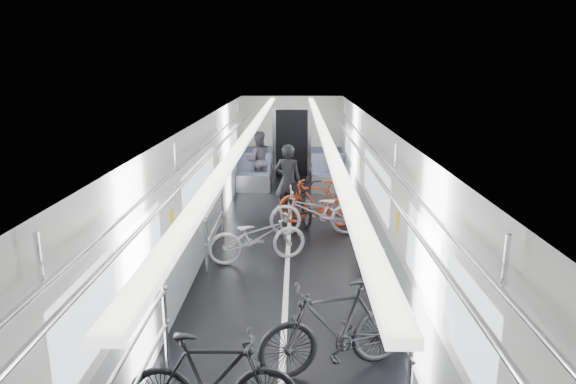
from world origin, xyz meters
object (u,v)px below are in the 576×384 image
bike_left_mid (213,380)px  bike_right_near (335,327)px  bike_right_far (317,203)px  person_standing (288,181)px  bike_right_mid (316,211)px  person_seated (258,160)px  bike_left_far (257,237)px  bike_aisle (300,198)px

bike_left_mid → bike_right_near: size_ratio=0.90×
bike_right_far → person_standing: 0.89m
bike_right_far → bike_right_mid: bearing=10.3°
bike_right_near → person_seated: bearing=171.5°
bike_right_mid → bike_right_far: bike_right_far is taller
bike_left_far → bike_right_near: bearing=-178.7°
bike_left_mid → person_seated: (-0.27, 9.51, 0.31)m
bike_left_far → person_standing: bearing=-28.1°
bike_left_far → person_standing: size_ratio=1.03×
bike_left_mid → bike_right_far: bearing=-11.8°
person_standing → person_seated: size_ratio=1.05×
bike_left_far → bike_right_near: bike_right_near is taller
bike_left_far → bike_aisle: bike_aisle is taller
bike_right_mid → bike_aisle: (-0.31, 1.06, 0.00)m
bike_left_mid → bike_right_far: size_ratio=0.96×
bike_left_mid → bike_left_far: bearing=-2.1°
bike_right_near → bike_right_far: bearing=161.8°
bike_left_far → bike_right_far: bearing=-46.0°
bike_right_mid → person_standing: person_standing is taller
bike_left_mid → person_seated: size_ratio=1.01×
bike_right_mid → person_standing: (-0.58, 1.16, 0.34)m
bike_left_far → bike_right_mid: bearing=-54.1°
bike_right_mid → bike_aisle: size_ratio=0.99×
bike_aisle → person_standing: person_standing is taller
bike_right_far → person_standing: bearing=-118.2°
bike_aisle → person_standing: 0.44m
bike_right_mid → person_seated: (-1.43, 3.92, 0.30)m
bike_left_mid → bike_aisle: 6.70m
bike_right_near → bike_right_far: bike_right_near is taller
bike_left_mid → bike_right_near: 1.51m
bike_left_mid → bike_aisle: bearing=-8.1°
bike_left_mid → bike_left_far: bike_left_mid is taller
bike_left_mid → person_seated: bearing=0.8°
bike_left_mid → bike_left_far: (0.09, 4.16, -0.03)m
bike_left_far → person_seated: size_ratio=1.08×
person_standing → person_seated: bearing=-57.1°
bike_right_near → bike_aisle: bearing=165.4°
bike_left_mid → bike_right_mid: size_ratio=0.86×
bike_left_far → bike_right_mid: size_ratio=0.92×
bike_left_far → bike_right_mid: 1.78m
bike_right_near → bike_right_mid: bearing=162.3°
bike_right_mid → person_standing: bearing=-158.4°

